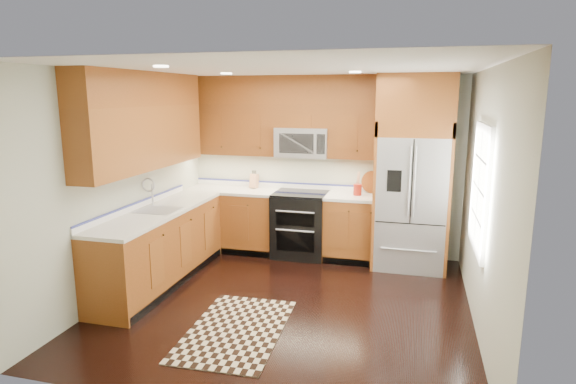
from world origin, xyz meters
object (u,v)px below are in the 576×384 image
(knife_block, at_px, (254,181))
(rug, at_px, (236,330))
(utensil_crock, at_px, (358,187))
(refrigerator, at_px, (413,173))
(range, at_px, (300,225))

(knife_block, bearing_deg, rug, -75.28)
(knife_block, bearing_deg, utensil_crock, -5.15)
(refrigerator, height_order, rug, refrigerator)
(range, xyz_separation_m, utensil_crock, (0.81, 0.06, 0.59))
(refrigerator, height_order, utensil_crock, refrigerator)
(refrigerator, height_order, knife_block, refrigerator)
(knife_block, height_order, utensil_crock, utensil_crock)
(range, height_order, refrigerator, refrigerator)
(rug, bearing_deg, knife_block, 102.60)
(knife_block, bearing_deg, refrigerator, -6.02)
(knife_block, xyz_separation_m, utensil_crock, (1.59, -0.14, 0.01))
(range, bearing_deg, refrigerator, -1.40)
(rug, xyz_separation_m, utensil_crock, (0.90, 2.48, 1.05))
(refrigerator, relative_size, rug, 1.71)
(range, distance_m, refrigerator, 1.76)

